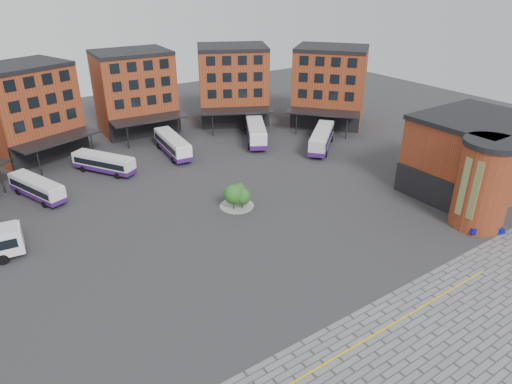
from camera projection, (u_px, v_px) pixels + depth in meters
ground at (281, 254)px, 48.83m from camera, size 160.00×160.00×0.00m
paving_zone at (483, 384)px, 33.53m from camera, size 50.00×22.00×0.02m
yellow_line at (397, 322)px, 39.45m from camera, size 26.00×0.15×0.02m
main_building at (110, 112)px, 71.59m from camera, size 94.14×42.48×14.60m
east_building at (473, 160)px, 58.78m from camera, size 17.40×15.40×10.60m
tree_island at (238, 196)px, 57.45m from camera, size 4.40×4.40×3.42m
bus_b at (37, 188)px, 60.19m from camera, size 5.52×10.06×2.78m
bus_c at (104, 163)px, 67.83m from camera, size 7.30×9.79×2.84m
bus_d at (172, 144)px, 74.43m from camera, size 3.72×11.51×3.18m
bus_e at (256, 131)px, 80.01m from camera, size 8.71×12.28×3.52m
bus_f at (322, 138)px, 76.87m from camera, size 10.73×9.65×3.31m
blue_car at (486, 228)px, 52.51m from camera, size 4.29×3.25×1.35m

